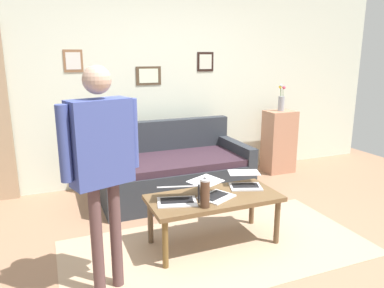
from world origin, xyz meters
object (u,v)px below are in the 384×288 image
(french_press, at_px, (205,193))
(person_standing, at_px, (101,153))
(couch, at_px, (173,171))
(laptop_center, at_px, (245,182))
(flower_vase, at_px, (281,102))
(laptop_right, at_px, (177,196))
(coffee_table, at_px, (214,201))
(laptop_left, at_px, (213,191))
(side_shelf, at_px, (279,142))

(french_press, bearing_deg, person_standing, 9.11)
(couch, xyz_separation_m, laptop_center, (-0.34, 1.14, 0.20))
(flower_vase, bearing_deg, laptop_right, 35.94)
(person_standing, bearing_deg, coffee_table, -162.24)
(laptop_right, height_order, french_press, french_press)
(laptop_left, relative_size, french_press, 1.62)
(laptop_center, height_order, flower_vase, flower_vase)
(coffee_table, relative_size, french_press, 4.32)
(french_press, distance_m, flower_vase, 2.69)
(laptop_left, distance_m, person_standing, 1.18)
(couch, relative_size, laptop_left, 3.98)
(side_shelf, distance_m, flower_vase, 0.59)
(laptop_left, bearing_deg, laptop_right, -2.11)
(couch, xyz_separation_m, coffee_table, (0.05, 1.26, 0.11))
(laptop_left, distance_m, side_shelf, 2.40)
(laptop_right, bearing_deg, couch, -107.62)
(coffee_table, height_order, french_press, french_press)
(couch, relative_size, laptop_center, 4.47)
(coffee_table, bearing_deg, flower_vase, -138.84)
(french_press, distance_m, side_shelf, 2.65)
(couch, relative_size, coffee_table, 1.49)
(coffee_table, distance_m, laptop_left, 0.10)
(laptop_left, height_order, french_press, french_press)
(person_standing, bearing_deg, couch, -123.63)
(side_shelf, bearing_deg, couch, 10.12)
(side_shelf, bearing_deg, laptop_right, 35.96)
(side_shelf, height_order, flower_vase, flower_vase)
(flower_vase, bearing_deg, laptop_center, 45.74)
(coffee_table, distance_m, person_standing, 1.23)
(laptop_right, xyz_separation_m, person_standing, (0.66, 0.34, 0.54))
(coffee_table, relative_size, laptop_right, 2.95)
(laptop_right, distance_m, person_standing, 0.92)
(laptop_left, distance_m, laptop_center, 0.42)
(laptop_center, bearing_deg, person_standing, 17.70)
(laptop_center, relative_size, flower_vase, 1.03)
(flower_vase, relative_size, person_standing, 0.23)
(laptop_right, relative_size, side_shelf, 0.44)
(person_standing, bearing_deg, laptop_center, -162.30)
(coffee_table, relative_size, person_standing, 0.73)
(coffee_table, bearing_deg, person_standing, 17.76)
(laptop_left, xyz_separation_m, side_shelf, (-1.82, -1.57, -0.06))
(laptop_left, bearing_deg, flower_vase, -139.11)
(laptop_right, xyz_separation_m, french_press, (-0.17, 0.20, 0.08))
(side_shelf, height_order, person_standing, person_standing)
(laptop_center, xyz_separation_m, french_press, (0.56, 0.31, 0.08))
(couch, xyz_separation_m, side_shelf, (-1.76, -0.31, 0.15))
(side_shelf, bearing_deg, person_standing, 34.05)
(couch, distance_m, laptop_left, 1.28)
(laptop_center, relative_size, side_shelf, 0.44)
(couch, bearing_deg, side_shelf, -169.88)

